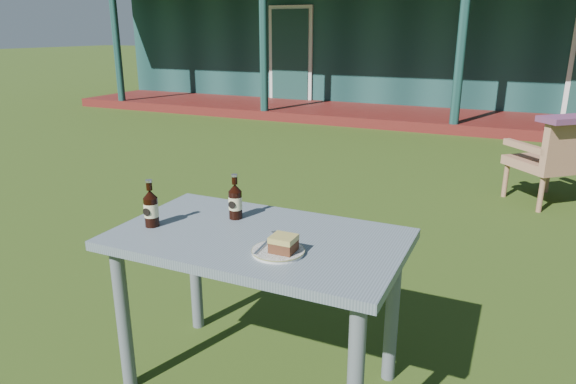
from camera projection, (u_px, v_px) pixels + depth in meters
The scene contains 10 objects.
ground at pixel (362, 250), 3.73m from camera, with size 80.00×80.00×0.00m, color #334916.
pavilion at pixel (488, 26), 11.38m from camera, with size 15.80×8.30×3.45m.
cafe_table at pixel (258, 257), 2.15m from camera, with size 1.20×0.70×0.72m.
plate at pixel (278, 251), 1.95m from camera, with size 0.20×0.20×0.01m.
cake_slice at pixel (283, 243), 1.92m from camera, with size 0.09×0.09×0.06m.
fork at pixel (262, 247), 1.96m from camera, with size 0.01×0.14×0.00m, color silver.
cola_bottle_near at pixel (235, 201), 2.29m from camera, with size 0.06×0.06×0.20m.
cola_bottle_far at pixel (151, 208), 2.19m from camera, with size 0.06×0.06×0.21m.
bottle_cap at pixel (275, 233), 2.13m from camera, with size 0.03×0.03×0.01m, color silver.
armchair_left at pixel (556, 157), 4.59m from camera, with size 0.80×0.80×0.79m.
Camera 1 is at (0.93, -3.34, 1.53)m, focal length 32.00 mm.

